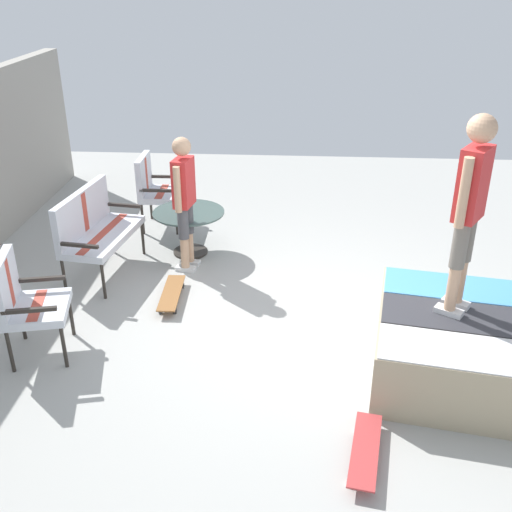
{
  "coord_description": "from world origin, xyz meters",
  "views": [
    {
      "loc": [
        -5.33,
        0.04,
        3.36
      ],
      "look_at": [
        0.09,
        0.4,
        0.7
      ],
      "focal_mm": 41.98,
      "sensor_mm": 36.0,
      "label": 1
    }
  ],
  "objects_px": {
    "skateboard_by_bench": "(172,293)",
    "skateboard_spare": "(365,450)",
    "patio_chair_near_house": "(153,185)",
    "patio_chair_by_wall": "(23,298)",
    "person_skater": "(470,202)",
    "person_watching": "(184,195)",
    "patio_table": "(189,224)",
    "skate_ramp": "(460,345)",
    "patio_bench": "(93,225)"
  },
  "relations": [
    {
      "from": "patio_chair_near_house",
      "to": "person_watching",
      "type": "xyz_separation_m",
      "value": [
        -1.25,
        -0.67,
        0.33
      ]
    },
    {
      "from": "person_skater",
      "to": "skateboard_spare",
      "type": "height_order",
      "value": "person_skater"
    },
    {
      "from": "skate_ramp",
      "to": "skateboard_by_bench",
      "type": "xyz_separation_m",
      "value": [
        1.12,
        2.84,
        -0.21
      ]
    },
    {
      "from": "patio_chair_by_wall",
      "to": "patio_table",
      "type": "distance_m",
      "value": 2.57
    },
    {
      "from": "patio_chair_by_wall",
      "to": "skateboard_spare",
      "type": "relative_size",
      "value": 1.24
    },
    {
      "from": "skate_ramp",
      "to": "patio_table",
      "type": "height_order",
      "value": "skate_ramp"
    },
    {
      "from": "skate_ramp",
      "to": "patio_chair_near_house",
      "type": "xyz_separation_m",
      "value": [
        3.17,
        3.46,
        0.32
      ]
    },
    {
      "from": "person_skater",
      "to": "skateboard_spare",
      "type": "relative_size",
      "value": 2.11
    },
    {
      "from": "patio_bench",
      "to": "person_watching",
      "type": "relative_size",
      "value": 0.81
    },
    {
      "from": "patio_bench",
      "to": "patio_table",
      "type": "bearing_deg",
      "value": -59.56
    },
    {
      "from": "patio_chair_near_house",
      "to": "person_watching",
      "type": "bearing_deg",
      "value": -151.87
    },
    {
      "from": "person_skater",
      "to": "skateboard_by_bench",
      "type": "bearing_deg",
      "value": 69.8
    },
    {
      "from": "patio_chair_by_wall",
      "to": "person_watching",
      "type": "relative_size",
      "value": 0.63
    },
    {
      "from": "skate_ramp",
      "to": "person_watching",
      "type": "distance_m",
      "value": 3.45
    },
    {
      "from": "patio_bench",
      "to": "patio_chair_by_wall",
      "type": "relative_size",
      "value": 1.29
    },
    {
      "from": "patio_chair_by_wall",
      "to": "patio_table",
      "type": "relative_size",
      "value": 1.13
    },
    {
      "from": "patio_bench",
      "to": "skateboard_spare",
      "type": "bearing_deg",
      "value": -134.48
    },
    {
      "from": "patio_bench",
      "to": "person_watching",
      "type": "distance_m",
      "value": 1.12
    },
    {
      "from": "patio_table",
      "to": "person_skater",
      "type": "relative_size",
      "value": 0.52
    },
    {
      "from": "person_watching",
      "to": "skate_ramp",
      "type": "bearing_deg",
      "value": -124.54
    },
    {
      "from": "patio_chair_near_house",
      "to": "skateboard_by_bench",
      "type": "bearing_deg",
      "value": -163.13
    },
    {
      "from": "person_watching",
      "to": "person_skater",
      "type": "height_order",
      "value": "person_skater"
    },
    {
      "from": "skate_ramp",
      "to": "patio_chair_near_house",
      "type": "height_order",
      "value": "patio_chair_near_house"
    },
    {
      "from": "patio_chair_near_house",
      "to": "patio_chair_by_wall",
      "type": "xyz_separation_m",
      "value": [
        -3.13,
        0.51,
        0.0
      ]
    },
    {
      "from": "skateboard_spare",
      "to": "patio_chair_near_house",
      "type": "bearing_deg",
      "value": 30.46
    },
    {
      "from": "person_skater",
      "to": "skateboard_spare",
      "type": "bearing_deg",
      "value": 145.82
    },
    {
      "from": "patio_bench",
      "to": "patio_table",
      "type": "height_order",
      "value": "patio_bench"
    },
    {
      "from": "patio_table",
      "to": "person_watching",
      "type": "relative_size",
      "value": 0.55
    },
    {
      "from": "skate_ramp",
      "to": "patio_chair_by_wall",
      "type": "xyz_separation_m",
      "value": [
        0.03,
        3.97,
        0.32
      ]
    },
    {
      "from": "patio_bench",
      "to": "patio_chair_by_wall",
      "type": "height_order",
      "value": "same"
    },
    {
      "from": "skate_ramp",
      "to": "patio_chair_by_wall",
      "type": "distance_m",
      "value": 3.98
    },
    {
      "from": "patio_bench",
      "to": "person_watching",
      "type": "xyz_separation_m",
      "value": [
        0.19,
        -1.06,
        0.33
      ]
    },
    {
      "from": "skateboard_by_bench",
      "to": "skateboard_spare",
      "type": "relative_size",
      "value": 0.98
    },
    {
      "from": "patio_table",
      "to": "person_watching",
      "type": "height_order",
      "value": "person_watching"
    },
    {
      "from": "patio_chair_by_wall",
      "to": "skateboard_by_bench",
      "type": "relative_size",
      "value": 1.26
    },
    {
      "from": "patio_chair_by_wall",
      "to": "person_skater",
      "type": "relative_size",
      "value": 0.59
    },
    {
      "from": "patio_table",
      "to": "skateboard_by_bench",
      "type": "height_order",
      "value": "patio_table"
    },
    {
      "from": "patio_chair_by_wall",
      "to": "patio_bench",
      "type": "bearing_deg",
      "value": -4.09
    },
    {
      "from": "patio_chair_near_house",
      "to": "skateboard_spare",
      "type": "relative_size",
      "value": 1.24
    },
    {
      "from": "skate_ramp",
      "to": "skateboard_spare",
      "type": "height_order",
      "value": "skate_ramp"
    },
    {
      "from": "patio_chair_near_house",
      "to": "patio_table",
      "type": "xyz_separation_m",
      "value": [
        -0.84,
        -0.63,
        -0.21
      ]
    },
    {
      "from": "patio_chair_by_wall",
      "to": "person_watching",
      "type": "height_order",
      "value": "person_watching"
    },
    {
      "from": "patio_chair_by_wall",
      "to": "patio_table",
      "type": "xyz_separation_m",
      "value": [
        2.3,
        -1.14,
        -0.21
      ]
    },
    {
      "from": "patio_bench",
      "to": "skate_ramp",
      "type": "bearing_deg",
      "value": -114.27
    },
    {
      "from": "person_skater",
      "to": "skateboard_by_bench",
      "type": "relative_size",
      "value": 2.16
    },
    {
      "from": "patio_chair_near_house",
      "to": "patio_chair_by_wall",
      "type": "height_order",
      "value": "same"
    },
    {
      "from": "patio_chair_by_wall",
      "to": "person_skater",
      "type": "bearing_deg",
      "value": -88.91
    },
    {
      "from": "patio_chair_by_wall",
      "to": "skateboard_spare",
      "type": "height_order",
      "value": "patio_chair_by_wall"
    },
    {
      "from": "skate_ramp",
      "to": "patio_chair_by_wall",
      "type": "height_order",
      "value": "patio_chair_by_wall"
    },
    {
      "from": "patio_bench",
      "to": "skateboard_by_bench",
      "type": "bearing_deg",
      "value": -121.34
    }
  ]
}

